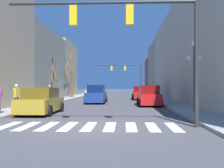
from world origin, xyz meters
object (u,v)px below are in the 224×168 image
car_parked_left_mid (141,93)px  car_at_intersection (41,102)px  car_driving_away_lane (149,96)px  street_tree_right_far (71,78)px  traffic_signal_near (137,28)px  car_driving_toward_lane (96,95)px  street_tree_right_near (53,82)px  car_parked_left_near (92,92)px  pedestrian_on_left_sidewalk (50,91)px  pedestrian_on_right_sidewalk (16,94)px  street_lamp_right_corner (194,61)px  car_parked_left_far (96,91)px  traffic_signal_far (127,71)px

car_parked_left_mid → car_at_intersection: 18.28m
car_driving_away_lane → street_tree_right_far: street_tree_right_far is taller
traffic_signal_near → car_driving_toward_lane: size_ratio=1.71×
car_at_intersection → car_parked_left_mid: bearing=-23.4°
car_at_intersection → street_tree_right_near: 10.38m
traffic_signal_near → street_tree_right_near: (-7.73, 14.98, -2.13)m
street_tree_right_near → car_driving_away_lane: bearing=-18.4°
car_parked_left_near → car_parked_left_mid: 12.25m
car_driving_toward_lane → car_parked_left_mid: size_ratio=0.97×
traffic_signal_near → car_parked_left_near: traffic_signal_near is taller
pedestrian_on_left_sidewalk → street_tree_right_near: (0.69, -1.29, 0.97)m
car_parked_left_near → car_driving_away_lane: car_driving_away_lane is taller
car_at_intersection → pedestrian_on_right_sidewalk: bearing=51.4°
street_tree_right_near → street_lamp_right_corner: bearing=-39.8°
car_at_intersection → street_tree_right_far: bearing=6.4°
traffic_signal_near → car_driving_away_lane: 12.44m
street_lamp_right_corner → pedestrian_on_left_sidewalk: size_ratio=2.68×
car_driving_toward_lane → car_parked_left_far: (-2.43, 22.75, -0.06)m
traffic_signal_near → traffic_signal_far: (0.02, 35.58, 0.06)m
car_parked_left_mid → street_tree_right_far: 10.47m
traffic_signal_near → street_tree_right_far: size_ratio=1.24×
traffic_signal_far → pedestrian_on_left_sidewalk: size_ratio=4.91×
traffic_signal_near → street_lamp_right_corner: size_ratio=1.84×
traffic_signal_far → car_parked_left_near: 7.91m
car_parked_left_near → car_parked_left_far: size_ratio=1.07×
car_at_intersection → pedestrian_on_left_sidewalk: size_ratio=2.76×
car_driving_toward_lane → traffic_signal_near: bearing=12.4°
traffic_signal_far → pedestrian_on_left_sidewalk: bearing=-113.6°
car_parked_left_near → pedestrian_on_left_sidewalk: 15.45m
street_lamp_right_corner → car_parked_left_near: bearing=110.1°
car_parked_left_near → street_tree_right_near: size_ratio=1.02×
car_driving_toward_lane → car_parked_left_near: bearing=-171.6°
traffic_signal_far → street_tree_right_far: street_tree_right_far is taller
car_driving_toward_lane → street_tree_right_near: (-4.44, 0.07, 1.26)m
street_lamp_right_corner → street_tree_right_far: bearing=120.6°
car_driving_toward_lane → car_at_intersection: 10.31m
car_driving_away_lane → car_parked_left_mid: 9.81m
street_tree_right_far → car_parked_left_near: bearing=69.7°
traffic_signal_near → car_driving_away_lane: bearing=82.1°
car_parked_left_mid → pedestrian_on_left_sidewalk: (-9.99, -5.39, 0.35)m
traffic_signal_far → pedestrian_on_left_sidewalk: (-8.44, -19.31, -3.16)m
car_driving_away_lane → car_driving_toward_lane: (-4.94, 3.05, 0.02)m
pedestrian_on_left_sidewalk → street_tree_right_far: (0.42, 9.12, 1.72)m
traffic_signal_far → pedestrian_on_left_sidewalk: traffic_signal_far is taller
traffic_signal_far → car_driving_away_lane: size_ratio=1.77×
car_parked_left_far → car_at_intersection: bearing=-180.0°
street_lamp_right_corner → pedestrian_on_right_sidewalk: (-11.90, 1.44, -2.12)m
car_parked_left_near → car_parked_left_mid: size_ratio=0.94×
traffic_signal_far → car_driving_toward_lane: (-3.31, -20.68, -3.45)m
car_parked_left_near → car_driving_toward_lane: 16.76m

